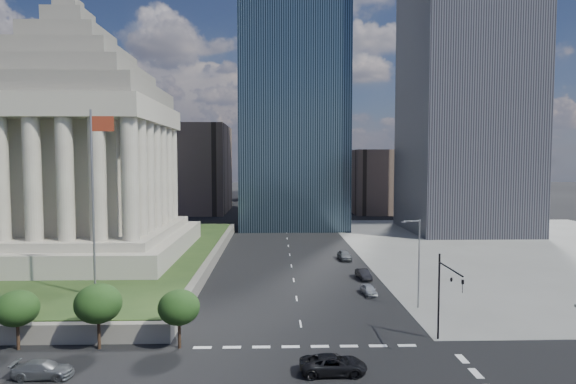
{
  "coord_description": "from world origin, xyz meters",
  "views": [
    {
      "loc": [
        -2.55,
        -27.63,
        16.42
      ],
      "look_at": [
        -1.21,
        22.25,
        13.24
      ],
      "focal_mm": 30.0,
      "sensor_mm": 36.0,
      "label": 1
    }
  ],
  "objects_px": {
    "street_lamp_north": "(417,258)",
    "flagpole": "(94,192)",
    "suv_grey": "(43,369)",
    "parked_sedan_mid": "(363,274)",
    "war_memorial": "(72,129)",
    "traffic_signal_ne": "(446,288)",
    "parked_sedan_near": "(369,290)",
    "parked_sedan_far": "(344,255)",
    "pickup_truck": "(333,364)"
  },
  "relations": [
    {
      "from": "suv_grey",
      "to": "parked_sedan_mid",
      "type": "relative_size",
      "value": 1.09
    },
    {
      "from": "parked_sedan_near",
      "to": "flagpole",
      "type": "bearing_deg",
      "value": -173.85
    },
    {
      "from": "war_memorial",
      "to": "street_lamp_north",
      "type": "distance_m",
      "value": 54.92
    },
    {
      "from": "traffic_signal_ne",
      "to": "parked_sedan_far",
      "type": "xyz_separation_m",
      "value": [
        -3.5,
        37.76,
        -4.46
      ]
    },
    {
      "from": "traffic_signal_ne",
      "to": "parked_sedan_far",
      "type": "height_order",
      "value": "traffic_signal_ne"
    },
    {
      "from": "parked_sedan_mid",
      "to": "war_memorial",
      "type": "bearing_deg",
      "value": 161.7
    },
    {
      "from": "war_memorial",
      "to": "parked_sedan_mid",
      "type": "relative_size",
      "value": 9.51
    },
    {
      "from": "street_lamp_north",
      "to": "pickup_truck",
      "type": "bearing_deg",
      "value": -124.67
    },
    {
      "from": "parked_sedan_far",
      "to": "suv_grey",
      "type": "bearing_deg",
      "value": -127.75
    },
    {
      "from": "suv_grey",
      "to": "parked_sedan_mid",
      "type": "distance_m",
      "value": 42.26
    },
    {
      "from": "flagpole",
      "to": "suv_grey",
      "type": "relative_size",
      "value": 4.45
    },
    {
      "from": "flagpole",
      "to": "parked_sedan_far",
      "type": "height_order",
      "value": "flagpole"
    },
    {
      "from": "pickup_truck",
      "to": "parked_sedan_far",
      "type": "bearing_deg",
      "value": -11.0
    },
    {
      "from": "pickup_truck",
      "to": "parked_sedan_near",
      "type": "distance_m",
      "value": 23.01
    },
    {
      "from": "parked_sedan_mid",
      "to": "parked_sedan_far",
      "type": "height_order",
      "value": "parked_sedan_far"
    },
    {
      "from": "flagpole",
      "to": "parked_sedan_mid",
      "type": "distance_m",
      "value": 36.8
    },
    {
      "from": "flagpole",
      "to": "street_lamp_north",
      "type": "bearing_deg",
      "value": 1.63
    },
    {
      "from": "war_memorial",
      "to": "traffic_signal_ne",
      "type": "height_order",
      "value": "war_memorial"
    },
    {
      "from": "pickup_truck",
      "to": "traffic_signal_ne",
      "type": "bearing_deg",
      "value": -65.6
    },
    {
      "from": "war_memorial",
      "to": "parked_sedan_far",
      "type": "distance_m",
      "value": 47.81
    },
    {
      "from": "suv_grey",
      "to": "parked_sedan_near",
      "type": "distance_m",
      "value": 36.57
    },
    {
      "from": "pickup_truck",
      "to": "suv_grey",
      "type": "bearing_deg",
      "value": 88.64
    },
    {
      "from": "flagpole",
      "to": "suv_grey",
      "type": "distance_m",
      "value": 20.02
    },
    {
      "from": "flagpole",
      "to": "street_lamp_north",
      "type": "height_order",
      "value": "flagpole"
    },
    {
      "from": "street_lamp_north",
      "to": "parked_sedan_far",
      "type": "relative_size",
      "value": 2.15
    },
    {
      "from": "war_memorial",
      "to": "traffic_signal_ne",
      "type": "xyz_separation_m",
      "value": [
        46.5,
        -34.3,
        -16.15
      ]
    },
    {
      "from": "war_memorial",
      "to": "suv_grey",
      "type": "relative_size",
      "value": 8.68
    },
    {
      "from": "pickup_truck",
      "to": "suv_grey",
      "type": "xyz_separation_m",
      "value": [
        -22.13,
        -0.11,
        -0.07
      ]
    },
    {
      "from": "traffic_signal_ne",
      "to": "parked_sedan_near",
      "type": "xyz_separation_m",
      "value": [
        -3.5,
        16.74,
        -4.63
      ]
    },
    {
      "from": "war_memorial",
      "to": "suv_grey",
      "type": "distance_m",
      "value": 46.78
    },
    {
      "from": "suv_grey",
      "to": "parked_sedan_near",
      "type": "height_order",
      "value": "suv_grey"
    },
    {
      "from": "street_lamp_north",
      "to": "war_memorial",
      "type": "bearing_deg",
      "value": 154.08
    },
    {
      "from": "street_lamp_north",
      "to": "pickup_truck",
      "type": "relative_size",
      "value": 1.91
    },
    {
      "from": "traffic_signal_ne",
      "to": "parked_sedan_mid",
      "type": "bearing_deg",
      "value": 96.39
    },
    {
      "from": "flagpole",
      "to": "parked_sedan_mid",
      "type": "bearing_deg",
      "value": 24.25
    },
    {
      "from": "war_memorial",
      "to": "parked_sedan_mid",
      "type": "distance_m",
      "value": 49.39
    },
    {
      "from": "flagpole",
      "to": "traffic_signal_ne",
      "type": "xyz_separation_m",
      "value": [
        34.33,
        -10.3,
        -7.86
      ]
    },
    {
      "from": "suv_grey",
      "to": "parked_sedan_mid",
      "type": "bearing_deg",
      "value": -45.24
    },
    {
      "from": "flagpole",
      "to": "parked_sedan_far",
      "type": "relative_size",
      "value": 4.3
    },
    {
      "from": "pickup_truck",
      "to": "parked_sedan_far",
      "type": "height_order",
      "value": "parked_sedan_far"
    },
    {
      "from": "flagpole",
      "to": "traffic_signal_ne",
      "type": "height_order",
      "value": "flagpole"
    },
    {
      "from": "traffic_signal_ne",
      "to": "suv_grey",
      "type": "height_order",
      "value": "traffic_signal_ne"
    },
    {
      "from": "war_memorial",
      "to": "parked_sedan_far",
      "type": "xyz_separation_m",
      "value": [
        43.0,
        3.45,
        -20.61
      ]
    },
    {
      "from": "traffic_signal_ne",
      "to": "parked_sedan_near",
      "type": "relative_size",
      "value": 2.21
    },
    {
      "from": "war_memorial",
      "to": "pickup_truck",
      "type": "bearing_deg",
      "value": -47.68
    },
    {
      "from": "street_lamp_north",
      "to": "parked_sedan_far",
      "type": "distance_m",
      "value": 27.24
    },
    {
      "from": "parked_sedan_near",
      "to": "parked_sedan_far",
      "type": "relative_size",
      "value": 0.78
    },
    {
      "from": "street_lamp_north",
      "to": "flagpole",
      "type": "bearing_deg",
      "value": -178.37
    },
    {
      "from": "street_lamp_north",
      "to": "parked_sedan_mid",
      "type": "xyz_separation_m",
      "value": [
        -3.57,
        13.23,
        -4.99
      ]
    },
    {
      "from": "pickup_truck",
      "to": "parked_sedan_far",
      "type": "relative_size",
      "value": 1.12
    }
  ]
}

